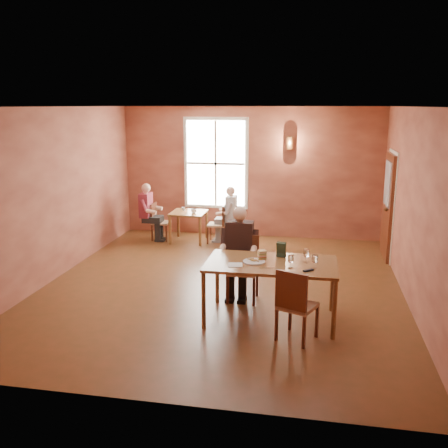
% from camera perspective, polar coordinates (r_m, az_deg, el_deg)
% --- Properties ---
extents(ground, '(6.00, 7.00, 0.01)m').
position_cam_1_polar(ground, '(8.61, -0.25, -7.11)').
color(ground, brown).
rests_on(ground, ground).
extents(wall_back, '(6.00, 0.04, 3.00)m').
position_cam_1_polar(wall_back, '(11.62, 2.99, 5.89)').
color(wall_back, brown).
rests_on(wall_back, ground).
extents(wall_front, '(6.00, 0.04, 3.00)m').
position_cam_1_polar(wall_front, '(4.92, -7.94, -4.76)').
color(wall_front, brown).
rests_on(wall_front, ground).
extents(wall_left, '(0.04, 7.00, 3.00)m').
position_cam_1_polar(wall_left, '(9.24, -18.88, 3.22)').
color(wall_left, brown).
rests_on(wall_left, ground).
extents(wall_right, '(0.04, 7.00, 3.00)m').
position_cam_1_polar(wall_right, '(8.20, 20.81, 1.85)').
color(wall_right, brown).
rests_on(wall_right, ground).
extents(ceiling, '(6.00, 7.00, 0.04)m').
position_cam_1_polar(ceiling, '(8.07, -0.27, 13.27)').
color(ceiling, white).
rests_on(ceiling, wall_back).
extents(window, '(1.36, 0.10, 1.96)m').
position_cam_1_polar(window, '(11.68, -0.95, 6.93)').
color(window, white).
rests_on(window, wall_back).
extents(door, '(0.12, 1.04, 2.10)m').
position_cam_1_polar(door, '(10.51, 18.17, 1.94)').
color(door, maroon).
rests_on(door, ground).
extents(wall_sconce, '(0.16, 0.16, 0.28)m').
position_cam_1_polar(wall_sconce, '(11.37, 7.53, 9.17)').
color(wall_sconce, brown).
rests_on(wall_sconce, wall_back).
extents(main_table, '(1.83, 1.03, 0.86)m').
position_cam_1_polar(main_table, '(7.23, 5.36, -7.65)').
color(main_table, brown).
rests_on(main_table, ground).
extents(chair_diner_main, '(0.45, 0.45, 1.02)m').
position_cam_1_polar(chair_diner_main, '(7.86, 2.17, -5.21)').
color(chair_diner_main, '#572E18').
rests_on(chair_diner_main, ground).
extents(diner_main, '(0.56, 0.56, 1.41)m').
position_cam_1_polar(diner_main, '(7.78, 2.15, -3.93)').
color(diner_main, '#3F2C23').
rests_on(diner_main, ground).
extents(chair_empty, '(0.57, 0.57, 0.99)m').
position_cam_1_polar(chair_empty, '(6.66, 8.40, -9.04)').
color(chair_empty, '#5E3113').
rests_on(chair_empty, ground).
extents(plate_food, '(0.41, 0.41, 0.04)m').
position_cam_1_polar(plate_food, '(7.07, 3.45, -4.25)').
color(plate_food, white).
rests_on(plate_food, main_table).
extents(sandwich, '(0.14, 0.14, 0.13)m').
position_cam_1_polar(sandwich, '(7.15, 4.35, -3.68)').
color(sandwich, tan).
rests_on(sandwich, main_table).
extents(goblet_a, '(0.10, 0.10, 0.21)m').
position_cam_1_polar(goblet_a, '(7.12, 9.39, -3.56)').
color(goblet_a, white).
rests_on(goblet_a, main_table).
extents(goblet_b, '(0.11, 0.11, 0.20)m').
position_cam_1_polar(goblet_b, '(6.89, 10.34, -4.22)').
color(goblet_b, white).
rests_on(goblet_b, main_table).
extents(goblet_c, '(0.10, 0.10, 0.20)m').
position_cam_1_polar(goblet_c, '(6.84, 7.65, -4.24)').
color(goblet_c, white).
rests_on(goblet_c, main_table).
extents(menu_stand, '(0.15, 0.10, 0.23)m').
position_cam_1_polar(menu_stand, '(7.32, 6.55, -2.94)').
color(menu_stand, '#24392A').
rests_on(menu_stand, main_table).
extents(knife, '(0.21, 0.07, 0.00)m').
position_cam_1_polar(knife, '(6.84, 4.91, -5.03)').
color(knife, silver).
rests_on(knife, main_table).
extents(napkin, '(0.23, 0.23, 0.01)m').
position_cam_1_polar(napkin, '(6.95, 1.30, -4.69)').
color(napkin, silver).
rests_on(napkin, main_table).
extents(sunglasses, '(0.15, 0.13, 0.02)m').
position_cam_1_polar(sunglasses, '(6.80, 9.61, -5.24)').
color(sunglasses, black).
rests_on(sunglasses, main_table).
extents(second_table, '(0.77, 0.77, 0.68)m').
position_cam_1_polar(second_table, '(11.34, -4.05, -0.29)').
color(second_table, brown).
rests_on(second_table, ground).
extents(chair_diner_white, '(0.38, 0.38, 0.87)m').
position_cam_1_polar(chair_diner_white, '(11.18, -0.83, 0.03)').
color(chair_diner_white, brown).
rests_on(chair_diner_white, ground).
extents(diner_white, '(0.49, 0.49, 1.23)m').
position_cam_1_polar(diner_white, '(11.13, -0.68, 0.94)').
color(diner_white, white).
rests_on(diner_white, ground).
extents(chair_diner_maroon, '(0.38, 0.38, 0.85)m').
position_cam_1_polar(chair_diner_maroon, '(11.50, -7.19, 0.27)').
color(chair_diner_maroon, '#603113').
rests_on(chair_diner_maroon, ground).
extents(diner_maroon, '(0.51, 0.51, 1.27)m').
position_cam_1_polar(diner_maroon, '(11.46, -7.37, 1.29)').
color(diner_maroon, maroon).
rests_on(diner_maroon, ground).
extents(cup_a, '(0.12, 0.12, 0.09)m').
position_cam_1_polar(cup_a, '(11.15, -3.48, 1.50)').
color(cup_a, white).
rests_on(cup_a, second_table).
extents(cup_b, '(0.09, 0.09, 0.08)m').
position_cam_1_polar(cup_b, '(11.41, -4.65, 1.73)').
color(cup_b, white).
rests_on(cup_b, second_table).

